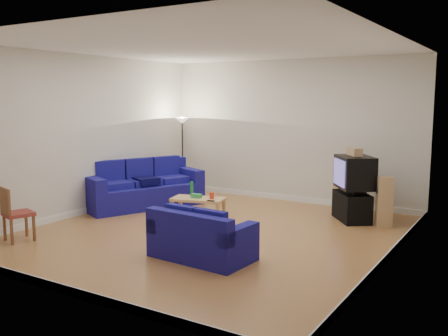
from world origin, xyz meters
The scene contains 16 objects.
room centered at (0.00, 0.00, 1.54)m, with size 6.01×6.51×3.21m.
sofa_three_seat centered at (-2.51, 1.05, 0.36)m, with size 2.00×2.73×0.97m.
sofa_loveseat centered at (0.63, -1.29, 0.28)m, with size 1.52×0.92×0.74m.
coffee_table centered at (-0.90, 0.88, 0.32)m, with size 1.13×0.76×0.38m.
bottle centered at (-1.12, 0.98, 0.52)m, with size 0.07×0.07×0.29m, color #197233.
tissue_box centered at (-0.93, 0.86, 0.42)m, with size 0.20×0.11×0.08m, color green.
red_canister centered at (-0.62, 0.96, 0.44)m, with size 0.09×0.09×0.13m, color red.
remote centered at (-0.51, 0.74, 0.39)m, with size 0.14×0.05×0.02m, color black.
tv_stand centered at (1.80, 2.17, 0.27)m, with size 0.89×0.50×0.55m, color black.
av_receiver centered at (1.82, 2.12, 0.59)m, with size 0.41×0.33×0.09m, color black.
television centered at (1.84, 2.11, 0.95)m, with size 0.94×0.99×0.62m.
centre_speaker centered at (1.80, 2.21, 1.33)m, with size 0.43×0.17×0.15m, color tan.
speaker_left centered at (1.40, 2.70, 0.45)m, with size 0.31×0.33×0.89m.
speaker_right centered at (2.45, 2.00, 0.47)m, with size 0.34×0.31×0.93m.
floor_lamp centered at (-2.45, 2.48, 1.55)m, with size 0.32×0.32×1.88m.
dining_chair centered at (-2.47, -2.14, 0.51)m, with size 0.55×0.55×0.91m.
Camera 1 is at (4.63, -7.11, 2.34)m, focal length 40.00 mm.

